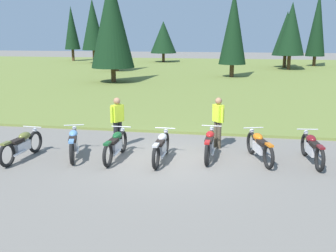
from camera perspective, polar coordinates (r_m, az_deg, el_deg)
name	(u,v)px	position (r m, az deg, el deg)	size (l,w,h in m)	color
ground_plane	(164,160)	(11.51, -0.52, -5.05)	(140.00, 140.00, 0.00)	slate
grass_moorland	(214,74)	(36.08, 6.88, 7.65)	(80.00, 44.00, 0.10)	olive
forest_treeline	(228,30)	(41.93, 8.80, 13.90)	(43.12, 28.18, 8.24)	#47331E
motorcycle_olive	(22,145)	(12.26, -20.80, -2.66)	(0.62, 2.10, 0.88)	black
motorcycle_sky_blue	(73,143)	(12.03, -13.82, -2.46)	(0.90, 2.01, 0.88)	black
motorcycle_british_green	(116,145)	(11.58, -7.74, -2.80)	(0.62, 2.10, 0.88)	black
motorcycle_silver	(161,147)	(11.29, -1.00, -3.09)	(0.62, 2.10, 0.88)	black
motorcycle_red	(210,144)	(11.65, 6.17, -2.66)	(0.62, 2.10, 0.88)	black
motorcycle_orange	(260,146)	(11.65, 13.40, -2.95)	(0.85, 2.03, 0.88)	black
motorcycle_maroon	(312,148)	(11.89, 20.57, -3.12)	(0.62, 2.10, 0.88)	black
rider_near_row_end	(117,120)	(12.62, -7.50, 0.96)	(0.38, 0.47, 1.67)	black
rider_checking_bike	(218,119)	(12.63, 7.41, 0.97)	(0.39, 0.45, 1.67)	#4C4233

